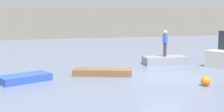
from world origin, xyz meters
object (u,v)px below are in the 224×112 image
(rowboat_grey, at_px, (165,60))
(mooring_buoy, at_px, (206,81))
(rowboat_brown, at_px, (103,72))
(rowboat_blue, at_px, (25,78))
(person_blue_shirt, at_px, (165,42))

(rowboat_grey, relative_size, mooring_buoy, 5.93)
(rowboat_brown, distance_m, rowboat_grey, 5.65)
(rowboat_blue, xyz_separation_m, rowboat_brown, (4.29, 0.59, -0.00))
(rowboat_brown, relative_size, rowboat_grey, 1.15)
(rowboat_blue, height_order, rowboat_brown, rowboat_blue)
(mooring_buoy, bearing_deg, rowboat_brown, 137.83)
(rowboat_brown, relative_size, person_blue_shirt, 1.85)
(rowboat_blue, height_order, mooring_buoy, mooring_buoy)
(rowboat_grey, bearing_deg, rowboat_brown, -149.08)
(rowboat_brown, bearing_deg, rowboat_blue, -152.81)
(rowboat_blue, xyz_separation_m, person_blue_shirt, (9.28, 3.23, 1.35))
(rowboat_grey, bearing_deg, rowboat_blue, -157.74)
(mooring_buoy, bearing_deg, rowboat_blue, 159.05)
(rowboat_blue, xyz_separation_m, rowboat_grey, (9.28, 3.23, 0.08))
(rowboat_grey, xyz_separation_m, mooring_buoy, (-0.73, -6.50, -0.02))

